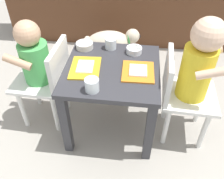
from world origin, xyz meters
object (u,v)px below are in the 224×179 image
(dog, at_px, (111,42))
(veggie_bowl_far, at_px, (85,45))
(seated_child_left, at_px, (38,62))
(veggie_bowl_near, at_px, (134,50))
(dining_table, at_px, (112,81))
(food_tray_left, at_px, (85,68))
(seated_child_right, at_px, (195,69))
(water_cup_left, at_px, (111,44))
(water_cup_right, at_px, (92,86))
(food_tray_right, at_px, (138,71))

(dog, distance_m, veggie_bowl_far, 0.54)
(seated_child_left, xyz_separation_m, veggie_bowl_near, (0.51, 0.14, 0.03))
(dining_table, bearing_deg, food_tray_left, -169.77)
(seated_child_right, xyz_separation_m, water_cup_left, (-0.44, 0.20, -0.01))
(seated_child_left, height_order, water_cup_right, seated_child_left)
(seated_child_right, distance_m, food_tray_right, 0.27)
(seated_child_left, height_order, dog, seated_child_left)
(water_cup_left, relative_size, water_cup_right, 0.98)
(food_tray_left, relative_size, food_tray_right, 1.14)
(dog, bearing_deg, dining_table, -82.19)
(water_cup_right, xyz_separation_m, veggie_bowl_near, (0.17, 0.34, -0.01))
(seated_child_left, height_order, food_tray_left, seated_child_left)
(seated_child_left, bearing_deg, dog, 63.62)
(seated_child_right, relative_size, dog, 1.69)
(food_tray_left, bearing_deg, dining_table, 10.23)
(water_cup_left, height_order, veggie_bowl_near, water_cup_left)
(water_cup_right, bearing_deg, dining_table, 69.92)
(food_tray_right, distance_m, veggie_bowl_far, 0.37)
(seated_child_right, distance_m, water_cup_left, 0.48)
(veggie_bowl_far, bearing_deg, dining_table, -43.97)
(dining_table, relative_size, seated_child_right, 0.68)
(dining_table, xyz_separation_m, water_cup_right, (-0.07, -0.19, 0.11))
(food_tray_left, relative_size, water_cup_left, 3.22)
(water_cup_left, bearing_deg, veggie_bowl_far, -173.68)
(food_tray_right, xyz_separation_m, water_cup_right, (-0.20, -0.16, 0.02))
(food_tray_left, xyz_separation_m, water_cup_right, (0.07, -0.16, 0.02))
(food_tray_left, bearing_deg, veggie_bowl_near, 37.03)
(water_cup_left, height_order, veggie_bowl_far, water_cup_left)
(veggie_bowl_far, bearing_deg, seated_child_left, -145.17)
(seated_child_left, distance_m, veggie_bowl_near, 0.53)
(seated_child_left, height_order, seated_child_right, seated_child_right)
(seated_child_left, distance_m, food_tray_right, 0.54)
(food_tray_right, distance_m, water_cup_right, 0.26)
(food_tray_left, bearing_deg, food_tray_right, 0.00)
(water_cup_right, relative_size, veggie_bowl_near, 0.77)
(water_cup_right, bearing_deg, dog, 91.42)
(seated_child_right, xyz_separation_m, food_tray_right, (-0.27, -0.01, -0.03))
(seated_child_right, xyz_separation_m, water_cup_right, (-0.47, -0.17, -0.01))
(food_tray_right, xyz_separation_m, veggie_bowl_near, (-0.03, 0.18, 0.01))
(seated_child_right, bearing_deg, dog, 126.86)
(seated_child_left, height_order, food_tray_right, seated_child_left)
(dining_table, bearing_deg, seated_child_left, 177.74)
(dog, height_order, water_cup_left, water_cup_left)
(water_cup_right, bearing_deg, seated_child_left, 148.80)
(seated_child_left, relative_size, water_cup_left, 10.08)
(food_tray_right, xyz_separation_m, water_cup_left, (-0.16, 0.21, 0.02))
(seated_child_left, height_order, veggie_bowl_far, seated_child_left)
(veggie_bowl_near, bearing_deg, dog, 111.38)
(dog, bearing_deg, food_tray_left, -93.84)
(seated_child_left, bearing_deg, veggie_bowl_near, 15.40)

